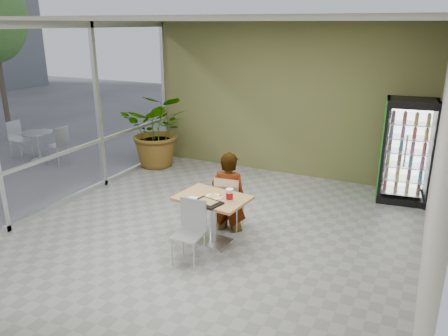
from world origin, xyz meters
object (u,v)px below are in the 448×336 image
at_px(soda_cup, 230,195).
at_px(cafeteria_tray, 207,203).
at_px(chair_near, 191,226).
at_px(beverage_fridge, 406,151).
at_px(potted_plant, 158,130).
at_px(seated_woman, 229,200).
at_px(dining_table, 213,210).
at_px(chair_far, 228,199).

distance_m(soda_cup, cafeteria_tray, 0.34).
height_order(chair_near, soda_cup, soda_cup).
height_order(cafeteria_tray, beverage_fridge, beverage_fridge).
relative_size(chair_near, cafeteria_tray, 2.21).
relative_size(soda_cup, potted_plant, 0.11).
bearing_deg(cafeteria_tray, chair_near, -107.62).
height_order(seated_woman, beverage_fridge, beverage_fridge).
xyz_separation_m(dining_table, chair_far, (0.02, 0.51, -0.01)).
bearing_deg(dining_table, beverage_fridge, 51.58).
bearing_deg(beverage_fridge, dining_table, -134.87).
bearing_deg(chair_near, seated_woman, 84.16).
height_order(dining_table, soda_cup, soda_cup).
xyz_separation_m(chair_far, cafeteria_tray, (0.03, -0.76, 0.24)).
height_order(soda_cup, beverage_fridge, beverage_fridge).
bearing_deg(soda_cup, potted_plant, 137.45).
relative_size(chair_far, seated_woman, 0.57).
xyz_separation_m(chair_far, chair_near, (-0.06, -1.07, -0.01)).
height_order(chair_far, potted_plant, potted_plant).
xyz_separation_m(chair_near, beverage_fridge, (2.45, 3.59, 0.44)).
bearing_deg(potted_plant, chair_far, -39.18).
distance_m(cafeteria_tray, beverage_fridge, 4.05).
relative_size(dining_table, chair_far, 1.23).
relative_size(chair_far, potted_plant, 0.53).
height_order(seated_woman, soda_cup, seated_woman).
bearing_deg(dining_table, seated_woman, 89.44).
bearing_deg(dining_table, potted_plant, 135.02).
distance_m(seated_woman, potted_plant, 3.66).
height_order(dining_table, cafeteria_tray, cafeteria_tray).
bearing_deg(dining_table, cafeteria_tray, -79.51).
xyz_separation_m(cafeteria_tray, beverage_fridge, (2.36, 3.29, 0.19)).
distance_m(chair_near, soda_cup, 0.70).
relative_size(cafeteria_tray, potted_plant, 0.23).
xyz_separation_m(seated_woman, beverage_fridge, (2.40, 2.48, 0.46)).
distance_m(soda_cup, beverage_fridge, 3.73).
bearing_deg(soda_cup, beverage_fridge, 55.49).
xyz_separation_m(dining_table, soda_cup, (0.29, -0.04, 0.30)).
height_order(chair_far, cafeteria_tray, chair_far).
bearing_deg(potted_plant, cafeteria_tray, -46.98).
height_order(dining_table, potted_plant, potted_plant).
height_order(cafeteria_tray, potted_plant, potted_plant).
distance_m(chair_far, seated_woman, 0.06).
relative_size(seated_woman, beverage_fridge, 0.83).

